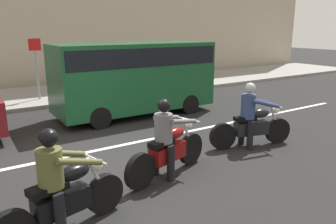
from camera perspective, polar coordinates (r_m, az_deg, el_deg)
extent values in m
plane|color=black|center=(7.19, -9.43, -8.74)|extent=(80.00, 80.00, 0.00)
cube|color=gray|center=(14.60, -22.21, 2.54)|extent=(40.00, 4.40, 0.14)
cube|color=silver|center=(8.04, -10.62, -6.23)|extent=(18.00, 0.14, 0.01)
cylinder|color=black|center=(6.95, 3.97, -6.41)|extent=(0.68, 0.31, 0.68)
cylinder|color=black|center=(5.92, -4.85, -10.29)|extent=(0.68, 0.31, 0.68)
cylinder|color=silver|center=(6.75, 3.40, -3.95)|extent=(0.35, 0.15, 0.75)
cube|color=maroon|center=(6.36, -0.06, -7.05)|extent=(0.86, 0.50, 0.32)
ellipsoid|color=maroon|center=(6.40, 1.23, -3.69)|extent=(0.53, 0.37, 0.22)
cube|color=black|center=(6.15, -1.17, -5.45)|extent=(0.57, 0.38, 0.10)
cylinder|color=silver|center=(6.60, 3.13, -1.24)|extent=(0.24, 0.68, 0.04)
sphere|color=silver|center=(6.70, 3.53, -2.25)|extent=(0.17, 0.17, 0.17)
cylinder|color=silver|center=(6.30, -2.98, -8.47)|extent=(0.69, 0.26, 0.07)
cylinder|color=black|center=(6.19, 0.50, -8.97)|extent=(0.19, 0.19, 0.70)
cylinder|color=black|center=(6.44, -2.25, -8.04)|extent=(0.19, 0.19, 0.70)
cylinder|color=slate|center=(6.10, -0.80, -2.86)|extent=(0.42, 0.42, 0.55)
cylinder|color=slate|center=(6.19, 2.82, -1.65)|extent=(0.70, 0.28, 0.22)
cylinder|color=slate|center=(6.46, -0.26, -0.95)|extent=(0.70, 0.28, 0.22)
sphere|color=tan|center=(6.01, -0.69, 0.81)|extent=(0.20, 0.20, 0.20)
sphere|color=black|center=(6.00, -0.69, 1.08)|extent=(0.25, 0.25, 0.25)
cylinder|color=black|center=(5.31, -10.99, -13.81)|extent=(0.65, 0.26, 0.64)
cylinder|color=silver|center=(5.11, -12.28, -11.02)|extent=(0.34, 0.13, 0.71)
cube|color=black|center=(4.93, -18.03, -14.82)|extent=(0.83, 0.45, 0.32)
ellipsoid|color=black|center=(4.85, -16.08, -10.09)|extent=(0.52, 0.34, 0.22)
cube|color=black|center=(4.73, -20.25, -12.44)|extent=(0.56, 0.35, 0.10)
cylinder|color=silver|center=(4.95, -13.05, -7.83)|extent=(0.20, 0.69, 0.04)
sphere|color=silver|center=(5.04, -12.20, -9.07)|extent=(0.17, 0.17, 0.17)
cylinder|color=silver|center=(5.01, -21.96, -16.27)|extent=(0.70, 0.23, 0.07)
cylinder|color=black|center=(4.77, -18.26, -17.26)|extent=(0.18, 0.18, 0.72)
cylinder|color=black|center=(5.08, -20.50, -15.35)|extent=(0.18, 0.18, 0.72)
cylinder|color=brown|center=(4.64, -19.87, -9.25)|extent=(0.41, 0.41, 0.54)
cylinder|color=brown|center=(4.58, -15.01, -8.41)|extent=(0.68, 0.25, 0.29)
cylinder|color=brown|center=(4.94, -17.71, -6.91)|extent=(0.68, 0.25, 0.29)
sphere|color=tan|center=(4.51, -20.07, -4.63)|extent=(0.20, 0.20, 0.20)
sphere|color=black|center=(4.50, -20.10, -4.27)|extent=(0.25, 0.25, 0.25)
cylinder|color=black|center=(8.61, 18.55, -3.11)|extent=(0.65, 0.29, 0.65)
cylinder|color=black|center=(7.85, 9.51, -4.22)|extent=(0.65, 0.29, 0.65)
cylinder|color=silver|center=(8.45, 18.07, -1.00)|extent=(0.35, 0.15, 0.74)
cube|color=black|center=(8.17, 14.31, -2.71)|extent=(0.87, 0.50, 0.32)
ellipsoid|color=black|center=(8.19, 15.78, -0.21)|extent=(0.53, 0.36, 0.22)
cube|color=black|center=(8.01, 13.31, -1.12)|extent=(0.57, 0.37, 0.10)
cylinder|color=silver|center=(8.34, 17.91, 1.21)|extent=(0.23, 0.68, 0.04)
sphere|color=silver|center=(8.42, 18.29, 0.32)|extent=(0.17, 0.17, 0.17)
cylinder|color=silver|center=(8.19, 11.88, -3.41)|extent=(0.69, 0.26, 0.07)
cylinder|color=black|center=(7.97, 14.13, -4.01)|extent=(0.19, 0.19, 0.69)
cylinder|color=black|center=(8.29, 12.72, -3.19)|extent=(0.19, 0.19, 0.69)
cylinder|color=navy|center=(7.97, 13.81, 0.95)|extent=(0.42, 0.42, 0.59)
cylinder|color=navy|center=(7.95, 16.80, 1.35)|extent=(0.71, 0.28, 0.27)
cylinder|color=navy|center=(8.31, 15.14, 2.01)|extent=(0.71, 0.28, 0.27)
sphere|color=tan|center=(7.89, 14.11, 3.87)|extent=(0.20, 0.20, 0.20)
sphere|color=#B7B7BC|center=(7.89, 14.13, 4.09)|extent=(0.25, 0.25, 0.25)
cube|color=#164C28|center=(10.76, -5.83, 6.29)|extent=(5.14, 1.90, 2.11)
cube|color=black|center=(10.69, -5.92, 9.78)|extent=(4.98, 1.93, 0.56)
cylinder|color=black|center=(11.74, 1.22, 2.19)|extent=(0.64, 1.96, 0.64)
cylinder|color=black|center=(10.34, -13.56, 0.09)|extent=(0.64, 1.96, 0.64)
cylinder|color=gray|center=(13.48, -21.90, 6.99)|extent=(0.08, 0.08, 2.32)
cube|color=red|center=(13.38, -22.24, 10.84)|extent=(0.44, 0.03, 0.44)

